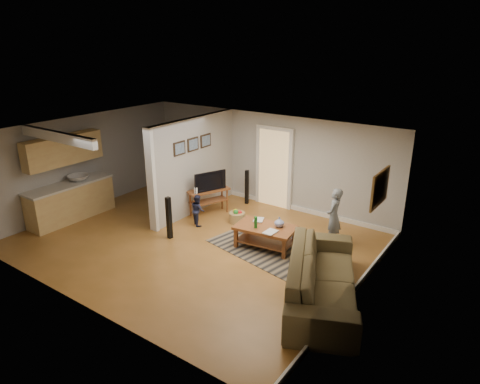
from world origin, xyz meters
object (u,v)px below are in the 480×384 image
object	(u,v)px
speaker_left	(169,218)
child	(332,244)
tv_console	(209,192)
toy_basket	(237,217)
toddler	(198,224)
sofa	(321,298)
speaker_right	(247,187)
coffee_table	(266,231)

from	to	relation	value
speaker_left	child	bearing A→B (deg)	37.12
tv_console	toy_basket	xyz separation A→B (m)	(0.90, -0.01, -0.47)
speaker_left	toy_basket	bearing A→B (deg)	71.33
toy_basket	toddler	xyz separation A→B (m)	(-0.71, -0.66, -0.15)
toddler	sofa	bearing A→B (deg)	-163.74
speaker_right	toy_basket	bearing A→B (deg)	-82.70
speaker_right	child	size ratio (longest dim) A/B	0.73
coffee_table	child	bearing A→B (deg)	41.48
coffee_table	child	distance (m)	1.55
tv_console	speaker_left	xyz separation A→B (m)	(0.14, -1.62, -0.12)
toy_basket	toddler	size ratio (longest dim) A/B	0.51
speaker_right	toddler	xyz separation A→B (m)	(-0.19, -1.88, -0.48)
sofa	toy_basket	bearing A→B (deg)	35.71
speaker_left	toy_basket	world-z (taller)	speaker_left
sofa	toy_basket	distance (m)	3.63
speaker_right	sofa	bearing A→B (deg)	-55.87
toy_basket	tv_console	bearing A→B (deg)	179.47
child	sofa	bearing A→B (deg)	14.09
coffee_table	child	world-z (taller)	coffee_table
sofa	speaker_left	world-z (taller)	speaker_left
coffee_table	speaker_right	bearing A→B (deg)	133.22
speaker_left	toy_basket	size ratio (longest dim) A/B	2.51
speaker_left	toddler	xyz separation A→B (m)	(0.05, 0.95, -0.50)
tv_console	child	xyz separation A→B (m)	(3.33, 0.25, -0.62)
sofa	toy_basket	world-z (taller)	sofa
speaker_left	tv_console	bearing A→B (deg)	101.70
speaker_right	toy_basket	xyz separation A→B (m)	(0.53, -1.21, -0.33)
toy_basket	coffee_table	bearing A→B (deg)	-29.36
child	toddler	world-z (taller)	child
toy_basket	child	xyz separation A→B (m)	(2.43, 0.26, -0.15)
coffee_table	tv_console	bearing A→B (deg)	161.43
tv_console	speaker_right	distance (m)	1.27
sofa	coffee_table	xyz separation A→B (m)	(-1.83, 1.10, 0.39)
coffee_table	toy_basket	xyz separation A→B (m)	(-1.30, 0.73, -0.25)
coffee_table	toddler	xyz separation A→B (m)	(-2.02, 0.07, -0.39)
tv_console	toy_basket	size ratio (longest dim) A/B	2.89
child	toddler	distance (m)	3.27
sofa	toy_basket	xyz separation A→B (m)	(-3.14, 1.83, 0.15)
child	speaker_right	bearing A→B (deg)	-112.48
toy_basket	toddler	world-z (taller)	toddler
tv_console	speaker_left	world-z (taller)	speaker_left
coffee_table	toy_basket	size ratio (longest dim) A/B	3.43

